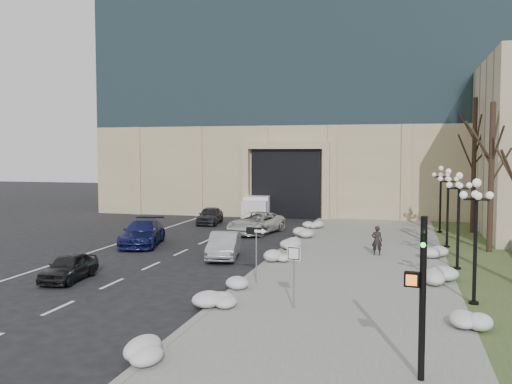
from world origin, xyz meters
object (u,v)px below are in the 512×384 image
(box_truck, at_px, (258,207))
(car_e, at_px, (210,215))
(one_way_sign, at_px, (260,238))
(lamppost_d, at_px, (441,190))
(keep_sign, at_px, (294,264))
(traffic_signal, at_px, (421,302))
(car_d, at_px, (256,223))
(car_b, at_px, (224,246))
(lamppost_a, at_px, (476,224))
(car_a, at_px, (69,267))
(pedestrian, at_px, (377,240))
(car_c, at_px, (143,233))
(lamppost_c, at_px, (448,197))
(lamppost_b, at_px, (459,208))

(box_truck, bearing_deg, car_e, -122.94)
(one_way_sign, height_order, lamppost_d, lamppost_d)
(car_e, bearing_deg, keep_sign, -71.03)
(traffic_signal, bearing_deg, car_d, 119.90)
(car_b, height_order, traffic_signal, traffic_signal)
(traffic_signal, relative_size, lamppost_d, 0.88)
(lamppost_a, bearing_deg, car_b, 149.88)
(lamppost_a, bearing_deg, keep_sign, -159.94)
(lamppost_a, bearing_deg, car_a, 179.63)
(car_b, relative_size, pedestrian, 2.64)
(car_c, bearing_deg, lamppost_d, 14.65)
(box_truck, distance_m, lamppost_a, 29.99)
(car_d, xyz_separation_m, lamppost_a, (12.52, -16.42, 2.32))
(car_b, distance_m, car_c, 6.77)
(car_e, relative_size, lamppost_c, 0.85)
(car_c, distance_m, car_e, 10.93)
(lamppost_c, bearing_deg, traffic_signal, -95.93)
(box_truck, relative_size, lamppost_c, 1.34)
(car_a, relative_size, one_way_sign, 1.42)
(traffic_signal, height_order, lamppost_a, lamppost_a)
(car_e, height_order, one_way_sign, one_way_sign)
(box_truck, bearing_deg, pedestrian, -63.93)
(traffic_signal, distance_m, lamppost_a, 8.22)
(one_way_sign, distance_m, lamppost_b, 10.05)
(one_way_sign, distance_m, keep_sign, 4.12)
(car_c, distance_m, traffic_signal, 23.72)
(lamppost_c, bearing_deg, lamppost_b, -90.00)
(car_e, height_order, pedestrian, pedestrian)
(pedestrian, bearing_deg, car_c, -0.32)
(car_a, distance_m, lamppost_c, 21.45)
(keep_sign, bearing_deg, lamppost_c, 79.57)
(lamppost_b, bearing_deg, one_way_sign, -147.93)
(car_a, distance_m, car_e, 20.55)
(car_e, xyz_separation_m, box_truck, (2.63, 5.37, 0.26))
(one_way_sign, bearing_deg, lamppost_b, 35.83)
(car_e, height_order, traffic_signal, traffic_signal)
(car_c, height_order, lamppost_a, lamppost_a)
(lamppost_c, bearing_deg, one_way_sign, -125.66)
(lamppost_a, xyz_separation_m, lamppost_b, (0.00, 6.50, 0.00))
(pedestrian, relative_size, lamppost_d, 0.34)
(car_c, height_order, box_truck, box_truck)
(lamppost_b, bearing_deg, pedestrian, 144.72)
(lamppost_a, distance_m, lamppost_d, 19.50)
(car_d, distance_m, one_way_sign, 15.81)
(keep_sign, xyz_separation_m, lamppost_c, (6.34, 15.32, 1.33))
(car_e, height_order, box_truck, box_truck)
(lamppost_a, bearing_deg, pedestrian, 112.86)
(box_truck, bearing_deg, car_b, -88.28)
(traffic_signal, bearing_deg, one_way_sign, 131.65)
(lamppost_b, bearing_deg, car_a, -159.36)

